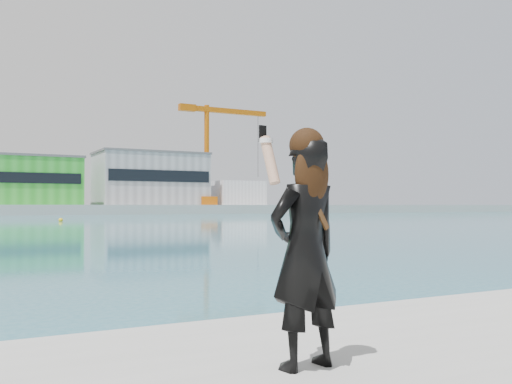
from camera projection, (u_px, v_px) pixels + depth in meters
warehouse_green at (5, 180)px, 121.14m from camera, size 30.60×16.36×10.50m
warehouse_grey_right at (150, 179)px, 136.20m from camera, size 25.50×15.35×12.50m
ancillary_shed at (237, 193)px, 144.71m from camera, size 12.00×10.00×6.00m
dock_crane at (211, 151)px, 137.29m from camera, size 23.00×4.00×24.00m
flagpole_right at (79, 184)px, 121.59m from camera, size 1.28×0.16×8.00m
buoy_near at (61, 221)px, 67.06m from camera, size 0.50×0.50×0.50m
woman at (305, 245)px, 3.82m from camera, size 0.61×0.44×1.63m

